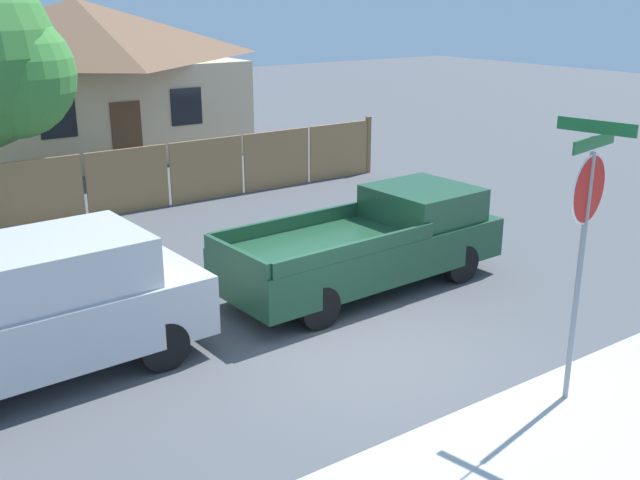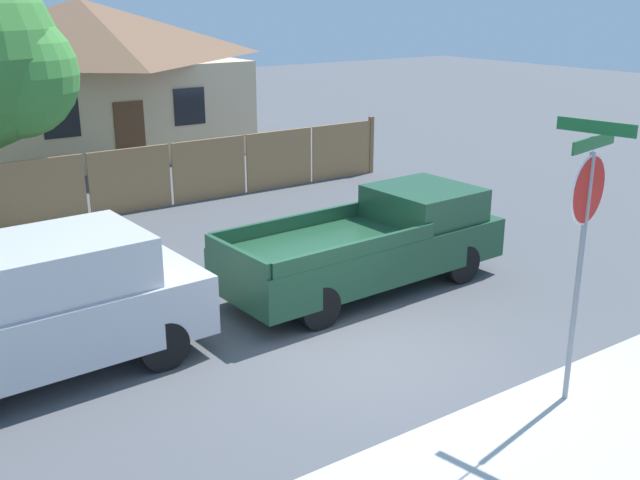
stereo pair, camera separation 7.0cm
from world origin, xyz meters
name	(u,v)px [view 2 (the right image)]	position (x,y,z in m)	size (l,w,h in m)	color
ground_plane	(361,350)	(0.00, 0.00, 0.00)	(80.00, 80.00, 0.00)	#4C4F54
sidewalk_strip	(567,474)	(0.00, -3.60, 0.00)	(36.00, 3.20, 0.01)	#B2B2AD
wooden_fence	(171,175)	(1.08, 8.90, 0.76)	(12.49, 0.12, 1.62)	#997047
house	(85,74)	(1.73, 16.72, 2.50)	(9.23, 7.63, 4.82)	beige
red_suv	(35,306)	(-3.99, 1.89, 1.01)	(4.49, 2.06, 1.89)	#B7B7BC
orange_pickup	(374,243)	(1.75, 1.90, 0.79)	(5.25, 2.10, 1.61)	#1E472D
stop_sign	(586,213)	(1.31, -2.55, 2.46)	(1.03, 0.93, 3.55)	gray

